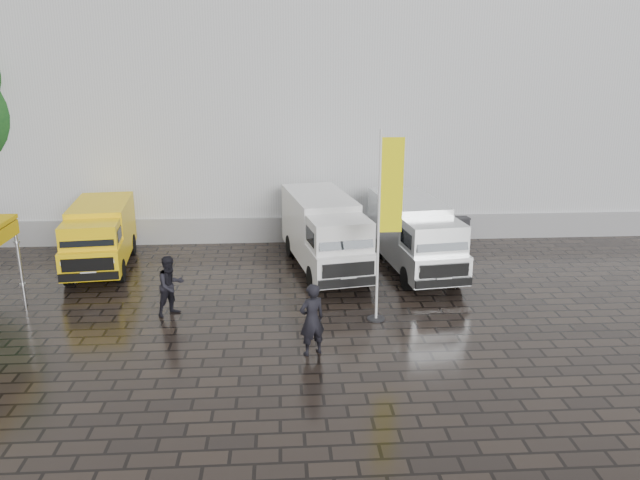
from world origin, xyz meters
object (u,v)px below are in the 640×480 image
at_px(flagpole, 386,216).
at_px(person_front, 312,319).
at_px(van_silver, 414,237).
at_px(van_white, 325,235).
at_px(wheelie_bin, 460,229).
at_px(person_tent, 171,286).
at_px(van_yellow, 100,238).

distance_m(flagpole, person_front, 3.55).
bearing_deg(van_silver, van_white, 168.25).
height_order(wheelie_bin, person_front, person_front).
height_order(van_white, wheelie_bin, van_white).
relative_size(van_silver, flagpole, 1.03).
bearing_deg(person_tent, flagpole, -48.99).
distance_m(van_yellow, person_tent, 5.23).
relative_size(van_yellow, wheelie_bin, 4.79).
xyz_separation_m(van_yellow, person_front, (6.96, -6.94, -0.17)).
bearing_deg(person_tent, person_front, -77.14).
bearing_deg(van_yellow, person_tent, -59.89).
bearing_deg(flagpole, van_yellow, 151.35).
distance_m(van_white, wheelie_bin, 6.45).
bearing_deg(person_front, person_tent, -59.28).
xyz_separation_m(van_yellow, person_tent, (3.08, -4.22, -0.23)).
bearing_deg(van_silver, van_yellow, 168.28).
distance_m(van_silver, wheelie_bin, 4.26).
distance_m(van_silver, flagpole, 4.77).
bearing_deg(person_front, van_yellow, -69.18).
xyz_separation_m(van_silver, person_tent, (-7.68, -3.35, -0.32)).
bearing_deg(flagpole, van_silver, 67.14).
bearing_deg(wheelie_bin, person_front, -126.53).
relative_size(van_white, wheelie_bin, 5.78).
relative_size(person_front, person_tent, 1.06).
height_order(van_silver, flagpole, flagpole).
xyz_separation_m(flagpole, person_front, (-2.09, -2.00, -2.07)).
xyz_separation_m(flagpole, person_tent, (-5.96, 0.72, -2.12)).
relative_size(flagpole, person_tent, 3.05).
bearing_deg(van_white, flagpole, -83.02).
bearing_deg(van_yellow, van_silver, -10.65).
height_order(van_white, flagpole, flagpole).
distance_m(wheelie_bin, person_tent, 12.24).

